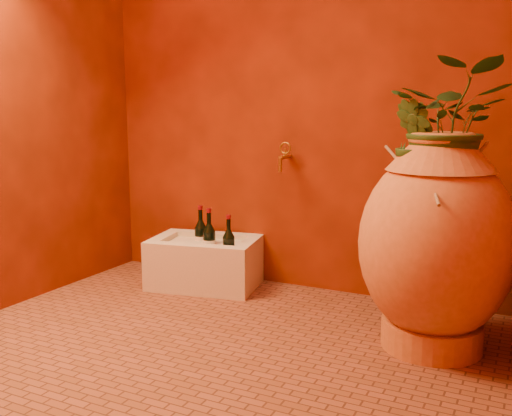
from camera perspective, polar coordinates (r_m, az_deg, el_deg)
The scene contains 10 objects.
floor at distance 2.59m, azimuth -4.12°, elevation -13.75°, with size 2.50×2.50×0.00m, color brown.
wall_back at distance 3.28m, azimuth 4.73°, elevation 13.57°, with size 2.50×0.02×2.50m, color #501704.
amphora at distance 2.56m, azimuth 17.57°, elevation -3.39°, with size 0.81×0.81×0.94m.
stone_basin at distance 3.40m, azimuth -5.11°, elevation -5.51°, with size 0.68×0.53×0.29m.
wine_bottle_a at distance 3.45m, azimuth -5.54°, elevation -3.03°, with size 0.08×0.08×0.31m.
wine_bottle_b at distance 3.24m, azimuth -2.74°, elevation -3.96°, with size 0.07×0.07×0.29m.
wine_bottle_c at distance 3.35m, azimuth -4.70°, elevation -3.43°, with size 0.08×0.08×0.31m.
wall_tap at distance 3.23m, azimuth 2.84°, elevation 5.26°, with size 0.07×0.15×0.17m.
plant_main at distance 2.52m, azimuth 18.89°, elevation 7.98°, with size 0.47×0.41×0.52m, color #224217.
plant_side at distance 2.47m, azimuth 15.73°, elevation 6.25°, with size 0.20×0.16×0.37m, color #224217.
Camera 1 is at (1.21, -2.04, 1.04)m, focal length 40.00 mm.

